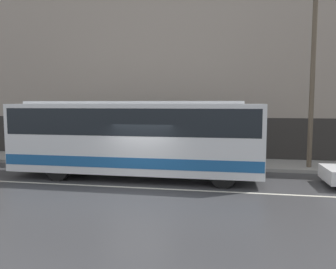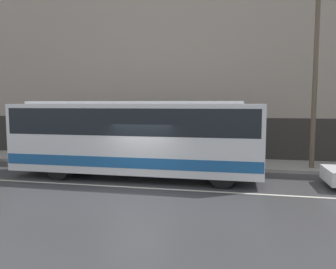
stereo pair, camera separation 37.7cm
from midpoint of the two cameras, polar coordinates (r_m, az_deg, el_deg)
ground_plane at (r=13.24m, az=-5.79°, el=-9.23°), size 60.00×60.00×0.00m
sidewalk at (r=18.44m, az=-1.07°, el=-4.74°), size 60.00×2.99×0.17m
building_facade at (r=19.81m, az=-0.15°, el=9.79°), size 60.00×0.35×10.05m
lane_stripe at (r=13.24m, az=-5.79°, el=-9.22°), size 54.00×0.14×0.01m
transit_bus at (r=14.73m, az=-6.56°, el=-0.08°), size 11.12×2.59×3.44m
utility_pole_near at (r=17.61m, az=23.27°, el=8.35°), size 0.23×0.23×8.41m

